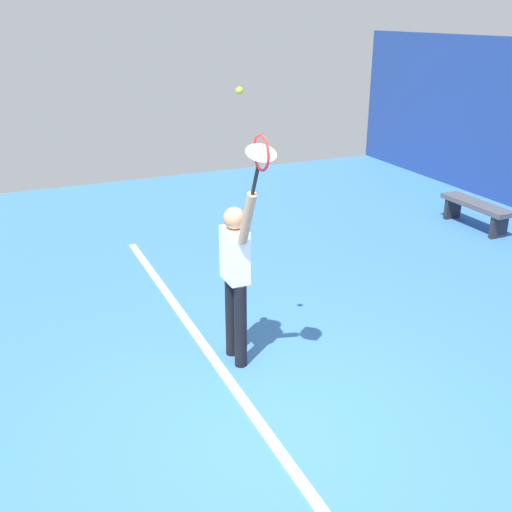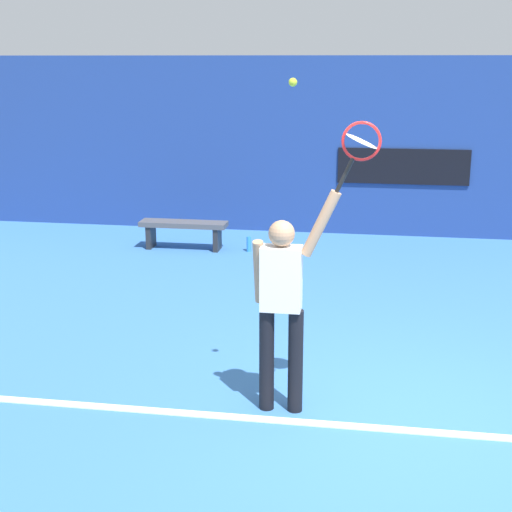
{
  "view_description": "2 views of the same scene",
  "coord_description": "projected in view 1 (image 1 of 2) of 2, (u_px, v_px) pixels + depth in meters",
  "views": [
    {
      "loc": [
        3.98,
        -1.97,
        3.44
      ],
      "look_at": [
        -1.56,
        0.5,
        0.98
      ],
      "focal_mm": 42.45,
      "sensor_mm": 36.0,
      "label": 1
    },
    {
      "loc": [
        -0.44,
        -5.73,
        2.97
      ],
      "look_at": [
        -1.52,
        0.79,
        1.19
      ],
      "focal_mm": 51.7,
      "sensor_mm": 36.0,
      "label": 2
    }
  ],
  "objects": [
    {
      "name": "court_baseline",
      "position": [
        264.0,
        429.0,
        5.36
      ],
      "size": [
        10.0,
        0.1,
        0.01
      ],
      "primitive_type": "cube",
      "color": "white",
      "rests_on": "ground_plane"
    },
    {
      "name": "tennis_racket",
      "position": [
        260.0,
        156.0,
        5.07
      ],
      "size": [
        0.42,
        0.27,
        0.62
      ],
      "color": "black"
    },
    {
      "name": "court_bench",
      "position": [
        476.0,
        209.0,
        10.26
      ],
      "size": [
        1.4,
        0.36,
        0.45
      ],
      "color": "#4C4C51",
      "rests_on": "ground_plane"
    },
    {
      "name": "tennis_player",
      "position": [
        236.0,
        272.0,
        6.07
      ],
      "size": [
        0.72,
        0.31,
        1.96
      ],
      "color": "black",
      "rests_on": "ground_plane"
    },
    {
      "name": "ground_plane",
      "position": [
        276.0,
        426.0,
        5.4
      ],
      "size": [
        18.0,
        18.0,
        0.0
      ],
      "primitive_type": "plane",
      "color": "#3870B2"
    },
    {
      "name": "tennis_ball",
      "position": [
        239.0,
        91.0,
        5.36
      ],
      "size": [
        0.07,
        0.07,
        0.07
      ],
      "primitive_type": "sphere",
      "color": "#CCE033"
    }
  ]
}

